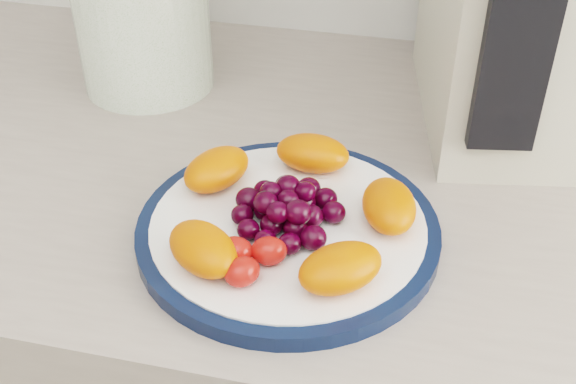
# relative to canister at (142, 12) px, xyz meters

# --- Properties ---
(plate_rim) EXTENTS (0.27, 0.27, 0.01)m
(plate_rim) POSITION_rel_canister_xyz_m (0.23, -0.24, -0.08)
(plate_rim) COLOR #0A1633
(plate_rim) RESTS_ON counter
(plate_face) EXTENTS (0.24, 0.24, 0.02)m
(plate_face) POSITION_rel_canister_xyz_m (0.23, -0.24, -0.08)
(plate_face) COLOR white
(plate_face) RESTS_ON counter
(canister) EXTENTS (0.20, 0.20, 0.18)m
(canister) POSITION_rel_canister_xyz_m (0.00, 0.00, 0.00)
(canister) COLOR #376B15
(canister) RESTS_ON counter
(appliance_panel) EXTENTS (0.06, 0.03, 0.26)m
(appliance_panel) POSITION_rel_canister_xyz_m (0.40, -0.13, 0.09)
(appliance_panel) COLOR black
(appliance_panel) RESTS_ON appliance_body
(fruit_plate) EXTENTS (0.23, 0.22, 0.04)m
(fruit_plate) POSITION_rel_canister_xyz_m (0.23, -0.24, -0.06)
(fruit_plate) COLOR #DD4107
(fruit_plate) RESTS_ON plate_face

